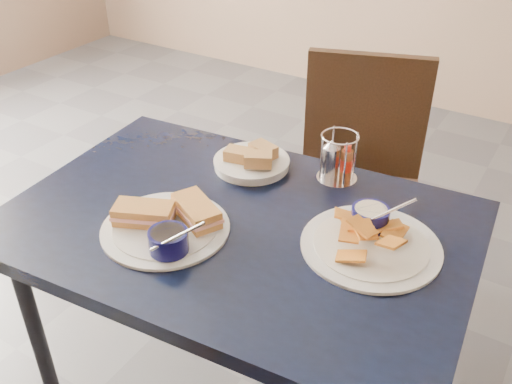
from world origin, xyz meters
The scene contains 7 objects.
ground centered at (0.00, 0.00, 0.00)m, with size 6.00×6.00×0.00m, color #4E4F53.
dining_table centered at (0.07, -0.11, 0.68)m, with size 1.19×0.84×0.75m.
chair_far centered at (0.12, 0.65, 0.52)m, with size 0.54×0.54×0.92m.
sandwich_plate centered at (-0.04, -0.23, 0.77)m, with size 0.32×0.31×0.12m.
plantain_plate centered at (0.38, -0.02, 0.77)m, with size 0.32×0.32×0.12m.
bread_basket centered at (-0.03, 0.12, 0.77)m, with size 0.21×0.21×0.07m.
condiment_caddy centered at (0.19, 0.19, 0.81)m, with size 0.11×0.11×0.14m.
Camera 1 is at (0.70, -1.05, 1.56)m, focal length 40.00 mm.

